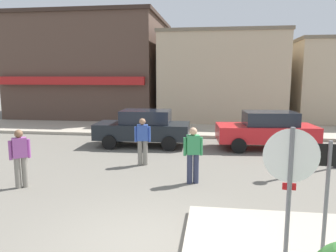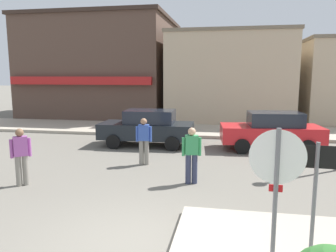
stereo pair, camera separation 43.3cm
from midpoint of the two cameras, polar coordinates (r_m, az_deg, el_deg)
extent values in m
plane|color=#6B665B|center=(6.30, -6.44, -20.22)|extent=(160.00, 160.00, 0.00)
cube|color=#A89E8C|center=(17.94, 3.30, -0.69)|extent=(80.00, 4.00, 0.15)
cylinder|color=slate|center=(5.34, 18.04, -12.49)|extent=(0.07, 0.07, 2.30)
cylinder|color=red|center=(5.15, 18.38, -4.91)|extent=(0.76, 0.05, 0.76)
cylinder|color=white|center=(5.13, 18.41, -4.95)|extent=(0.82, 0.05, 0.82)
cube|color=red|center=(5.27, 18.13, -10.00)|extent=(0.20, 0.02, 0.11)
cylinder|color=slate|center=(5.56, 23.72, -13.04)|extent=(0.06, 0.06, 2.10)
cube|color=black|center=(5.33, 24.25, -4.67)|extent=(0.60, 0.04, 0.34)
cube|color=white|center=(5.34, 24.22, -4.65)|extent=(0.54, 0.04, 0.29)
cube|color=black|center=(5.34, 24.20, -4.64)|extent=(0.34, 0.02, 0.08)
cube|color=black|center=(14.22, -5.33, -0.80)|extent=(4.05, 1.81, 0.66)
cube|color=#1E232D|center=(14.11, -4.76, 1.63)|extent=(2.12, 1.45, 0.56)
cylinder|color=black|center=(13.79, -11.07, -2.80)|extent=(0.60, 0.20, 0.60)
cylinder|color=black|center=(15.39, -9.20, -1.54)|extent=(0.60, 0.20, 0.60)
cylinder|color=black|center=(13.27, -0.78, -3.10)|extent=(0.60, 0.20, 0.60)
cylinder|color=black|center=(14.93, 0.02, -1.75)|extent=(0.60, 0.20, 0.60)
cube|color=red|center=(14.13, 15.80, -1.17)|extent=(4.14, 2.07, 0.66)
cube|color=#1E232D|center=(14.07, 16.50, 1.27)|extent=(2.20, 1.58, 0.56)
cylinder|color=black|center=(13.14, 11.29, -3.39)|extent=(0.61, 0.24, 0.60)
cylinder|color=black|center=(14.79, 10.31, -1.99)|extent=(0.61, 0.24, 0.60)
cylinder|color=black|center=(13.74, 21.58, -3.31)|extent=(0.61, 0.24, 0.60)
cylinder|color=black|center=(15.32, 19.54, -1.99)|extent=(0.61, 0.24, 0.60)
cylinder|color=gray|center=(9.94, -25.86, -7.38)|extent=(0.16, 0.16, 0.85)
cylinder|color=gray|center=(9.96, -24.82, -7.28)|extent=(0.16, 0.16, 0.85)
cube|color=#994C99|center=(9.79, -25.61, -3.41)|extent=(0.42, 0.40, 0.54)
sphere|color=brown|center=(9.72, -25.76, -1.22)|extent=(0.22, 0.22, 0.22)
cylinder|color=#994C99|center=(9.78, -26.93, -3.81)|extent=(0.13, 0.13, 0.52)
cylinder|color=#994C99|center=(9.82, -24.26, -3.58)|extent=(0.13, 0.13, 0.52)
cylinder|color=#2D334C|center=(9.38, 3.56, -7.41)|extent=(0.16, 0.16, 0.85)
cylinder|color=#2D334C|center=(9.36, 2.46, -7.45)|extent=(0.16, 0.16, 0.85)
cube|color=#338C51|center=(9.20, 3.05, -3.28)|extent=(0.40, 0.30, 0.54)
sphere|color=tan|center=(9.13, 3.07, -0.94)|extent=(0.22, 0.22, 0.22)
cylinder|color=#338C51|center=(9.25, 4.46, -3.55)|extent=(0.11, 0.11, 0.52)
cylinder|color=#338C51|center=(9.18, 1.62, -3.61)|extent=(0.11, 0.11, 0.52)
cylinder|color=gray|center=(11.27, -5.99, -4.66)|extent=(0.16, 0.16, 0.85)
cylinder|color=gray|center=(11.25, -5.07, -4.67)|extent=(0.16, 0.16, 0.85)
cube|color=#3351A8|center=(11.12, -5.58, -1.18)|extent=(0.39, 0.27, 0.54)
sphere|color=#9E7051|center=(11.06, -5.61, 0.76)|extent=(0.22, 0.22, 0.22)
cylinder|color=#3351A8|center=(11.15, -6.76, -1.43)|extent=(0.10, 0.10, 0.52)
cylinder|color=#3351A8|center=(11.11, -4.40, -1.44)|extent=(0.10, 0.10, 0.52)
cube|color=brown|center=(25.76, -12.84, 9.55)|extent=(9.89, 8.97, 6.89)
cube|color=#B21E1E|center=(21.48, -17.16, 7.56)|extent=(9.40, 0.40, 0.50)
cube|color=#352721|center=(26.06, -13.12, 17.41)|extent=(10.19, 9.24, 0.24)
cube|color=tan|center=(22.24, 8.61, 8.05)|extent=(7.68, 5.94, 5.53)
cube|color=#716452|center=(22.38, 8.78, 15.41)|extent=(7.83, 6.06, 0.20)
camera|label=1|loc=(0.22, -91.23, -0.19)|focal=35.00mm
camera|label=2|loc=(0.22, 88.77, 0.19)|focal=35.00mm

